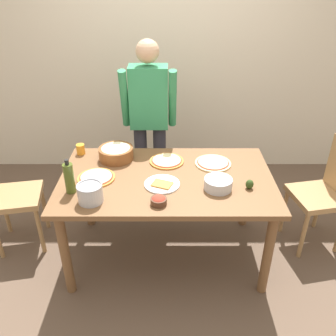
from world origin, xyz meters
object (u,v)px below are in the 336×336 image
Objects in this scene: dining_table at (168,187)px; pizza_second_cooked at (98,177)px; avocado at (251,184)px; small_sauce_bowl at (160,200)px; steel_pot at (92,193)px; mixing_bowl_steel at (220,184)px; person_cook at (151,117)px; pizza_raw_on_board at (214,163)px; chair_wooden_left at (7,191)px; olive_oil_bottle at (71,178)px; plate_with_slice at (163,184)px; popcorn_bowl at (118,152)px; chair_wooden_right at (328,189)px; cup_orange at (82,149)px; pizza_cooked_on_tray at (168,161)px.

pizza_second_cooked reaches higher than dining_table.
small_sauce_bowl is at bearing -163.51° from avocado.
small_sauce_bowl is at bearing -4.13° from steel_pot.
mixing_bowl_steel is (0.37, -0.16, 0.13)m from dining_table.
pizza_raw_on_board is at bearing -46.28° from person_cook.
steel_pot is (-0.88, -0.51, 0.06)m from pizza_raw_on_board.
person_cook reaches higher than small_sauce_bowl.
olive_oil_bottle is (0.65, -0.33, 0.33)m from chair_wooden_left.
plate_with_slice is 0.52m from steel_pot.
pizza_raw_on_board is at bearing 52.27° from small_sauce_bowl.
steel_pot is at bearing -171.88° from avocado.
small_sauce_bowl reaches higher than plate_with_slice.
chair_wooden_left is 0.96m from popcorn_bowl.
olive_oil_bottle is at bearing -172.28° from plate_with_slice.
popcorn_bowl is 0.73m from small_sauce_bowl.
olive_oil_bottle is (-0.51, -0.95, -0.07)m from person_cook.
chair_wooden_right is at bearing 10.45° from olive_oil_bottle.
plate_with_slice is 0.55m from popcorn_bowl.
dining_table is 5.71× the size of popcorn_bowl.
pizza_raw_on_board is 3.39× the size of cup_orange.
pizza_second_cooked is 0.50m from plate_with_slice.
chair_wooden_left is 1.95m from avocado.
dining_table is 0.53m from pizza_second_cooked.
pizza_second_cooked is at bearing -166.11° from pizza_raw_on_board.
person_cook is 0.87m from pizza_second_cooked.
avocado is at bearing -23.84° from popcorn_bowl.
popcorn_bowl is at bearing 176.08° from chair_wooden_right.
pizza_raw_on_board is at bearing 13.89° from pizza_second_cooked.
avocado reaches higher than dining_table.
chair_wooden_left is at bearing 170.12° from mixing_bowl_steel.
pizza_raw_on_board is at bearing 20.96° from olive_oil_bottle.
plate_with_slice is at bearing 85.37° from small_sauce_bowl.
avocado is (-0.73, -0.32, 0.25)m from chair_wooden_right.
small_sauce_bowl is at bearing -127.73° from pizza_raw_on_board.
pizza_cooked_on_tray is 0.58m from small_sauce_bowl.
pizza_second_cooked is at bearing -177.83° from dining_table.
chair_wooden_right is 2.05m from olive_oil_bottle.
popcorn_bowl is at bearing 156.16° from avocado.
dining_table is 8.00× the size of mixing_bowl_steel.
plate_with_slice is (-0.03, -0.35, -0.00)m from pizza_cooked_on_tray.
cup_orange is (-0.20, 0.40, 0.03)m from pizza_second_cooked.
olive_oil_bottle is at bearing -177.77° from mixing_bowl_steel.
small_sauce_bowl is at bearing -34.41° from pizza_second_cooked.
avocado is (1.26, 0.04, -0.08)m from olive_oil_bottle.
pizza_cooked_on_tray is 0.58m from pizza_second_cooked.
olive_oil_bottle is (-0.64, -0.09, 0.11)m from plate_with_slice.
dining_table is 0.53m from popcorn_bowl.
avocado is (0.64, 0.19, 0.01)m from small_sauce_bowl.
cup_orange is at bearing 95.19° from olive_oil_bottle.
olive_oil_bottle is 0.58m from cup_orange.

